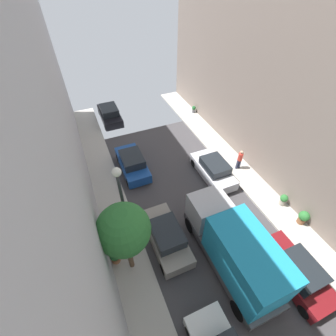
% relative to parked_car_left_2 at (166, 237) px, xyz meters
% --- Properties ---
extents(ground, '(32.00, 32.00, 0.00)m').
position_rel_parked_car_left_2_xyz_m(ground, '(2.70, -4.26, -0.72)').
color(ground, '#423F42').
extents(sidewalk_right, '(2.00, 44.00, 0.15)m').
position_rel_parked_car_left_2_xyz_m(sidewalk_right, '(7.70, -4.26, -0.64)').
color(sidewalk_right, '#B7B2A8').
rests_on(sidewalk_right, ground).
extents(parked_car_left_2, '(1.78, 4.20, 1.57)m').
position_rel_parked_car_left_2_xyz_m(parked_car_left_2, '(0.00, 0.00, 0.00)').
color(parked_car_left_2, gray).
rests_on(parked_car_left_2, ground).
extents(parked_car_left_3, '(1.78, 4.20, 1.57)m').
position_rel_parked_car_left_2_xyz_m(parked_car_left_3, '(0.00, 6.84, 0.00)').
color(parked_car_left_3, '#194799').
rests_on(parked_car_left_3, ground).
extents(parked_car_left_4, '(1.78, 4.20, 1.57)m').
position_rel_parked_car_left_2_xyz_m(parked_car_left_4, '(0.00, 14.70, 0.00)').
color(parked_car_left_4, black).
rests_on(parked_car_left_4, ground).
extents(parked_car_right_1, '(1.78, 4.20, 1.57)m').
position_rel_parked_car_left_2_xyz_m(parked_car_right_1, '(5.40, -4.46, 0.00)').
color(parked_car_right_1, maroon).
rests_on(parked_car_right_1, ground).
extents(parked_car_right_2, '(1.78, 4.20, 1.57)m').
position_rel_parked_car_left_2_xyz_m(parked_car_right_2, '(5.40, 3.76, 0.00)').
color(parked_car_right_2, silver).
rests_on(parked_car_right_2, ground).
extents(delivery_truck, '(2.26, 6.60, 3.38)m').
position_rel_parked_car_left_2_xyz_m(delivery_truck, '(2.70, -2.52, 1.07)').
color(delivery_truck, '#4C4C51').
rests_on(delivery_truck, ground).
extents(pedestrian, '(0.40, 0.36, 1.72)m').
position_rel_parked_car_left_2_xyz_m(pedestrian, '(7.65, 3.68, 0.35)').
color(pedestrian, '#2D334C').
rests_on(pedestrian, sidewalk_right).
extents(street_tree_0, '(2.49, 2.49, 4.85)m').
position_rel_parked_car_left_2_xyz_m(street_tree_0, '(-2.28, -0.56, 3.01)').
color(street_tree_0, brown).
rests_on(street_tree_0, sidewalk_left).
extents(potted_plant_0, '(0.51, 0.51, 0.88)m').
position_rel_parked_car_left_2_xyz_m(potted_plant_0, '(8.28, -0.48, -0.08)').
color(potted_plant_0, '#B2A899').
rests_on(potted_plant_0, sidewalk_right).
extents(potted_plant_1, '(0.64, 0.64, 0.99)m').
position_rel_parked_car_left_2_xyz_m(potted_plant_1, '(8.36, -2.08, -0.02)').
color(potted_plant_1, brown).
rests_on(potted_plant_1, sidewalk_right).
extents(potted_plant_2, '(0.59, 0.59, 0.86)m').
position_rel_parked_car_left_2_xyz_m(potted_plant_2, '(-3.02, 0.05, -0.12)').
color(potted_plant_2, brown).
rests_on(potted_plant_2, sidewalk_left).
extents(potted_plant_4, '(0.41, 0.41, 0.73)m').
position_rel_parked_car_left_2_xyz_m(potted_plant_4, '(8.39, 12.63, -0.17)').
color(potted_plant_4, slate).
rests_on(potted_plant_4, sidewalk_right).
extents(lamp_post, '(0.44, 0.44, 5.86)m').
position_rel_parked_car_left_2_xyz_m(lamp_post, '(-1.90, 0.99, 3.25)').
color(lamp_post, '#333338').
rests_on(lamp_post, sidewalk_left).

